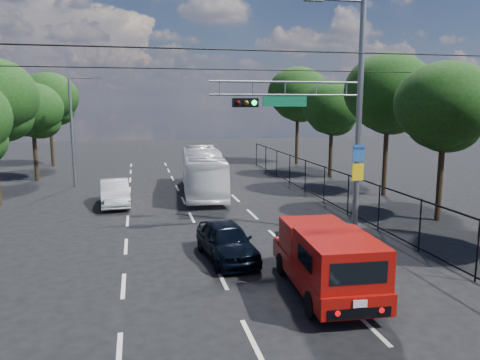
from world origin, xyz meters
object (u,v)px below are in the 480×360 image
object	(u,v)px
signal_mast	(332,108)
white_van	(115,193)
navy_hatchback	(227,241)
white_bus	(203,171)
red_pickup	(326,259)

from	to	relation	value
signal_mast	white_van	world-z (taller)	signal_mast
signal_mast	navy_hatchback	xyz separation A→B (m)	(-4.78, -2.25, -4.59)
signal_mast	white_bus	size ratio (longest dim) A/B	0.99
navy_hatchback	white_bus	distance (m)	12.32
red_pickup	navy_hatchback	distance (m)	4.22
red_pickup	white_bus	size ratio (longest dim) A/B	0.56
signal_mast	navy_hatchback	bearing A→B (deg)	-154.82
signal_mast	red_pickup	xyz separation A→B (m)	(-2.55, -5.81, -4.20)
red_pickup	white_van	distance (m)	14.91
white_bus	signal_mast	bearing A→B (deg)	-64.16
signal_mast	navy_hatchback	world-z (taller)	signal_mast
navy_hatchback	white_van	size ratio (longest dim) A/B	0.93
red_pickup	signal_mast	bearing A→B (deg)	66.27
navy_hatchback	white_bus	xyz separation A→B (m)	(0.89, 12.27, 0.68)
signal_mast	white_van	distance (m)	12.64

